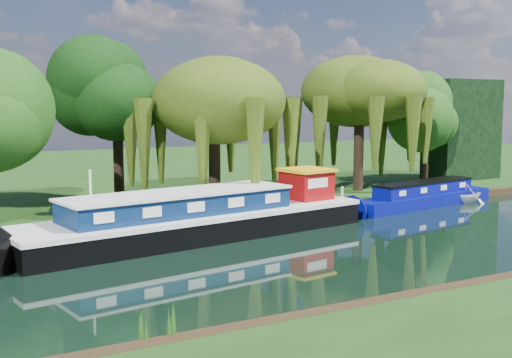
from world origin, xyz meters
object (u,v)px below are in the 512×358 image
dutch_barge (201,218)px  red_dinghy (164,240)px  white_cruiser (469,202)px  narrowboat (424,196)px

dutch_barge → red_dinghy: bearing=166.6°
dutch_barge → white_cruiser: dutch_barge is taller
dutch_barge → white_cruiser: bearing=-4.2°
red_dinghy → narrowboat: bearing=-69.7°
dutch_barge → narrowboat: 16.61m
red_dinghy → white_cruiser: size_ratio=1.37×
dutch_barge → white_cruiser: size_ratio=7.61×
narrowboat → red_dinghy: bearing=175.2°
red_dinghy → white_cruiser: bearing=-71.4°
dutch_barge → narrowboat: size_ratio=1.56×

